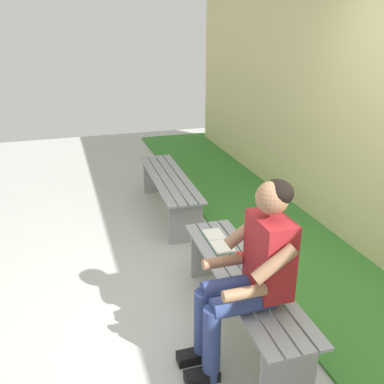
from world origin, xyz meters
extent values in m
cube|color=#B2B2AD|center=(1.05, 1.00, -0.02)|extent=(10.00, 7.00, 0.04)
cube|color=#387A2D|center=(1.05, -1.39, 0.01)|extent=(9.00, 2.10, 0.03)
cube|color=gray|center=(0.00, -0.15, 0.45)|extent=(1.70, 0.13, 0.02)
cube|color=gray|center=(0.00, -0.05, 0.45)|extent=(1.70, 0.13, 0.02)
cube|color=gray|center=(0.00, 0.05, 0.45)|extent=(1.70, 0.13, 0.02)
cube|color=gray|center=(0.00, 0.15, 0.45)|extent=(1.70, 0.13, 0.02)
cube|color=gray|center=(-0.73, 0.02, 0.22)|extent=(0.04, 0.35, 0.44)
cube|color=gray|center=(0.73, -0.02, 0.22)|extent=(0.04, 0.35, 0.44)
cube|color=gray|center=(2.09, -0.15, 0.45)|extent=(1.68, 0.13, 0.02)
cube|color=gray|center=(2.09, -0.05, 0.45)|extent=(1.68, 0.13, 0.02)
cube|color=gray|center=(2.09, 0.05, 0.45)|extent=(1.68, 0.13, 0.02)
cube|color=gray|center=(2.10, 0.15, 0.45)|extent=(1.68, 0.13, 0.02)
cube|color=gray|center=(1.37, 0.02, 0.22)|extent=(0.04, 0.35, 0.44)
cube|color=gray|center=(2.81, -0.02, 0.22)|extent=(0.04, 0.35, 0.44)
cube|color=maroon|center=(-0.33, -0.02, 0.78)|extent=(0.34, 0.20, 0.50)
sphere|color=#936B4C|center=(-0.33, -0.01, 1.16)|extent=(0.20, 0.20, 0.20)
ellipsoid|color=black|center=(-0.33, -0.04, 1.19)|extent=(0.20, 0.19, 0.15)
cylinder|color=navy|center=(-0.42, 0.18, 0.53)|extent=(0.13, 0.40, 0.13)
cylinder|color=navy|center=(-0.24, 0.18, 0.53)|extent=(0.13, 0.40, 0.13)
cylinder|color=navy|center=(-0.42, 0.38, 0.27)|extent=(0.11, 0.11, 0.53)
cube|color=black|center=(-0.42, 0.44, 0.04)|extent=(0.10, 0.22, 0.07)
cylinder|color=navy|center=(-0.24, 0.38, 0.27)|extent=(0.11, 0.11, 0.53)
cube|color=black|center=(-0.24, 0.44, 0.04)|extent=(0.10, 0.22, 0.07)
cylinder|color=#936B4C|center=(-0.54, 0.06, 0.85)|extent=(0.08, 0.28, 0.23)
cylinder|color=#936B4C|center=(-0.51, 0.22, 0.67)|extent=(0.07, 0.26, 0.07)
cylinder|color=#936B4C|center=(-0.12, 0.06, 0.85)|extent=(0.08, 0.28, 0.23)
cylinder|color=#936B4C|center=(-0.15, 0.22, 0.67)|extent=(0.07, 0.26, 0.07)
sphere|color=red|center=(0.15, -0.04, 0.50)|extent=(0.08, 0.08, 0.08)
cube|color=white|center=(0.37, 0.01, 0.47)|extent=(0.20, 0.16, 0.02)
cube|color=white|center=(0.57, 0.01, 0.47)|extent=(0.20, 0.16, 0.02)
cube|color=#33724C|center=(0.47, 0.01, 0.46)|extent=(0.42, 0.17, 0.01)
camera|label=1|loc=(-2.42, 1.13, 2.13)|focal=40.83mm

